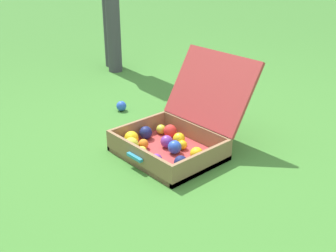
{
  "coord_description": "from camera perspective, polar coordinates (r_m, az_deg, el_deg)",
  "views": [
    {
      "loc": [
        1.42,
        -1.39,
        1.06
      ],
      "look_at": [
        -0.04,
        -0.07,
        0.17
      ],
      "focal_mm": 44.14,
      "sensor_mm": 36.0,
      "label": 1
    }
  ],
  "objects": [
    {
      "name": "ground_plane",
      "position": [
        2.26,
        2.1,
        -3.82
      ],
      "size": [
        16.0,
        16.0,
        0.0
      ],
      "primitive_type": "plane",
      "color": "#3D7A2D"
    },
    {
      "name": "stray_ball_on_grass",
      "position": [
        2.82,
        -6.46,
        2.76
      ],
      "size": [
        0.07,
        0.07,
        0.07
      ],
      "primitive_type": "sphere",
      "color": "blue",
      "rests_on": "ground"
    },
    {
      "name": "open_suitcase",
      "position": [
        2.25,
        1.2,
        -0.95
      ],
      "size": [
        0.53,
        0.67,
        0.49
      ],
      "color": "#B23838",
      "rests_on": "ground"
    }
  ]
}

